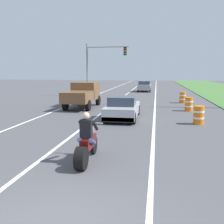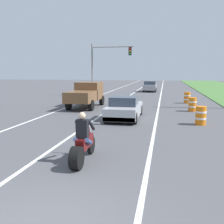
# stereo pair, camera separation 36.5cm
# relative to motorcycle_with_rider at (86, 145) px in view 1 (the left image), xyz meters

# --- Properties ---
(lane_stripe_left_solid) EXTENTS (0.14, 120.00, 0.01)m
(lane_stripe_left_solid) POSITION_rel_motorcycle_with_rider_xyz_m (-5.16, 16.41, -0.59)
(lane_stripe_left_solid) COLOR white
(lane_stripe_left_solid) RESTS_ON ground
(lane_stripe_right_solid) EXTENTS (0.14, 120.00, 0.01)m
(lane_stripe_right_solid) POSITION_rel_motorcycle_with_rider_xyz_m (2.04, 16.41, -0.59)
(lane_stripe_right_solid) COLOR white
(lane_stripe_right_solid) RESTS_ON ground
(lane_stripe_centre_dashed) EXTENTS (0.14, 120.00, 0.01)m
(lane_stripe_centre_dashed) POSITION_rel_motorcycle_with_rider_xyz_m (-1.56, 16.41, -0.59)
(lane_stripe_centre_dashed) COLOR white
(lane_stripe_centre_dashed) RESTS_ON ground
(motorcycle_with_rider) EXTENTS (0.70, 2.21, 1.62)m
(motorcycle_with_rider) POSITION_rel_motorcycle_with_rider_xyz_m (0.00, 0.00, 0.00)
(motorcycle_with_rider) COLOR black
(motorcycle_with_rider) RESTS_ON ground
(sports_car_silver) EXTENTS (1.84, 4.30, 1.37)m
(sports_car_silver) POSITION_rel_motorcycle_with_rider_xyz_m (0.12, 7.95, 0.04)
(sports_car_silver) COLOR #B7B7BC
(sports_car_silver) RESTS_ON ground
(pickup_truck_left_lane_brown) EXTENTS (2.02, 4.80, 1.98)m
(pickup_truck_left_lane_brown) POSITION_rel_motorcycle_with_rider_xyz_m (-3.65, 12.37, 0.51)
(pickup_truck_left_lane_brown) COLOR brown
(pickup_truck_left_lane_brown) RESTS_ON ground
(traffic_light_mast_near) EXTENTS (4.91, 0.34, 6.00)m
(traffic_light_mast_near) POSITION_rel_motorcycle_with_rider_xyz_m (-4.36, 22.30, 3.42)
(traffic_light_mast_near) COLOR gray
(traffic_light_mast_near) RESTS_ON ground
(construction_barrel_nearest) EXTENTS (0.58, 0.58, 1.00)m
(construction_barrel_nearest) POSITION_rel_motorcycle_with_rider_xyz_m (4.42, 6.97, -0.09)
(construction_barrel_nearest) COLOR orange
(construction_barrel_nearest) RESTS_ON ground
(construction_barrel_mid) EXTENTS (0.58, 0.58, 1.00)m
(construction_barrel_mid) POSITION_rel_motorcycle_with_rider_xyz_m (4.46, 11.85, -0.09)
(construction_barrel_mid) COLOR orange
(construction_barrel_mid) RESTS_ON ground
(construction_barrel_far) EXTENTS (0.58, 0.58, 1.00)m
(construction_barrel_far) POSITION_rel_motorcycle_with_rider_xyz_m (4.50, 16.84, -0.09)
(construction_barrel_far) COLOR orange
(construction_barrel_far) RESTS_ON ground
(distant_car_far_ahead) EXTENTS (1.80, 4.00, 1.50)m
(distant_car_far_ahead) POSITION_rel_motorcycle_with_rider_xyz_m (0.42, 30.05, 0.18)
(distant_car_far_ahead) COLOR #99999E
(distant_car_far_ahead) RESTS_ON ground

